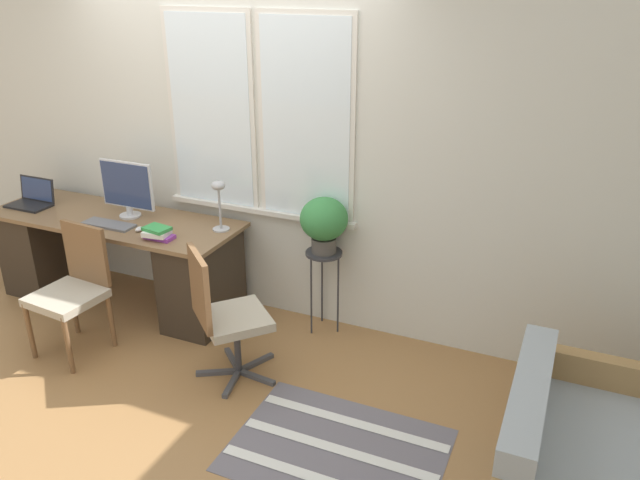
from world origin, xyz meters
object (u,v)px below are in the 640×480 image
Objects in this scene: mouse at (139,229)px; potted_plant at (324,221)px; keyboard at (109,224)px; monitor at (127,188)px; office_chair_swivel at (224,314)px; laptop at (32,200)px; book_stack at (158,233)px; couch_loveseat at (579,480)px; desk_chair_wooden at (73,287)px; plant_stand at (324,261)px; desk_lamp at (219,196)px.

potted_plant reaches higher than mouse.
mouse reaches higher than keyboard.
office_chair_swivel is (1.21, -0.62, -0.49)m from monitor.
monitor reaches higher than potted_plant.
laptop is at bearing 173.32° from keyboard.
potted_plant reaches higher than book_stack.
mouse is 0.17× the size of potted_plant.
potted_plant is (-1.83, 1.19, 0.59)m from couch_loveseat.
plant_stand is (1.49, 0.93, 0.08)m from desk_chair_wooden.
mouse is at bearing -153.40° from desk_lamp.
mouse is 0.08× the size of desk_chair_wooden.
couch_loveseat is at bearing -33.02° from potted_plant.
desk_lamp is at bearing 3.33° from monitor.
office_chair_swivel is (2.11, -0.50, -0.31)m from laptop.
book_stack is 0.18× the size of couch_loveseat.
book_stack is (1.37, -0.16, -0.00)m from laptop.
mouse is 1.07m from office_chair_swivel.
laptop is 1.38m from book_stack.
monitor is 0.31m from keyboard.
mouse reaches higher than couch_loveseat.
office_chair_swivel is at bearing 10.96° from desk_chair_wooden.
laptop is at bearing 174.94° from mouse.
office_chair_swivel is (0.42, -0.67, -0.52)m from desk_lamp.
laptop is 1.16m from mouse.
desk_lamp is 0.79m from potted_plant.
desk_chair_wooden is at bearing -110.13° from mouse.
plant_stand is at bearing 10.33° from desk_lamp.
desk_chair_wooden reaches higher than couch_loveseat.
mouse is at bearing -5.06° from laptop.
desk_chair_wooden is (0.96, -0.62, -0.30)m from laptop.
keyboard is 0.90m from desk_lamp.
desk_lamp is (0.79, 0.05, 0.03)m from monitor.
keyboard is 1.64m from potted_plant.
book_stack is (0.47, -0.28, -0.19)m from monitor.
monitor is 2.15× the size of book_stack.
potted_plant is at bearing 10.33° from desk_lamp.
desk_chair_wooden is (0.09, -0.52, -0.26)m from keyboard.
potted_plant reaches higher than couch_loveseat.
plant_stand is (1.58, 0.41, -0.18)m from keyboard.
monitor is 3.60m from couch_loveseat.
keyboard is 1.01× the size of potted_plant.
keyboard is 0.59m from desk_chair_wooden.
plant_stand is (2.46, 0.31, -0.22)m from laptop.
laptop is 0.92m from monitor.
keyboard is at bearing 105.19° from desk_chair_wooden.
desk_lamp reaches higher than book_stack.
mouse is 3.26m from couch_loveseat.
desk_chair_wooden is (-0.40, -0.46, -0.30)m from book_stack.
monitor reaches higher than keyboard.
book_stack is 0.87m from office_chair_swivel.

